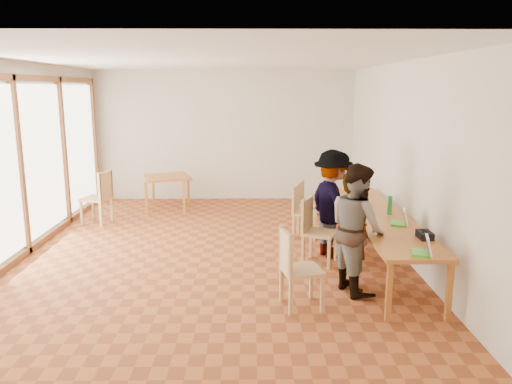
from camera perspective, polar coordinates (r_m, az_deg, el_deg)
ground at (r=8.09m, az=-4.97°, el=-6.94°), size 8.00×8.00×0.00m
wall_back at (r=11.70m, az=-3.65°, el=6.44°), size 6.00×0.10×3.00m
wall_front at (r=3.85m, az=-9.77°, el=-4.94°), size 6.00×0.10×3.00m
wall_right at (r=8.08m, az=16.61°, el=3.54°), size 0.10×8.00×3.00m
window_wall at (r=8.50m, az=-25.52°, el=3.27°), size 0.10×8.00×3.00m
ceiling at (r=7.67m, az=-5.38°, el=14.95°), size 6.00×8.00×0.04m
communal_table at (r=7.64m, az=13.71°, el=-2.85°), size 0.80×4.00×0.75m
side_table at (r=10.83m, az=-10.06°, el=1.41°), size 0.90×0.90×0.75m
chair_near at (r=5.97m, az=4.33°, el=-7.81°), size 0.54×0.54×0.52m
chair_mid at (r=7.51m, az=6.56°, el=-3.58°), size 0.61×0.61×0.53m
chair_far at (r=8.77m, az=5.15°, el=-1.55°), size 0.55×0.55×0.50m
chair_empty at (r=9.68m, az=5.64°, el=-0.63°), size 0.50×0.50×0.45m
chair_spare at (r=10.05m, az=-17.31°, el=0.03°), size 0.58×0.58×0.55m
person_near at (r=6.56m, az=11.03°, el=-4.44°), size 0.53×0.66×1.57m
person_mid at (r=6.53m, az=11.46°, el=-4.05°), size 0.85×0.96×1.67m
person_far at (r=7.77m, az=8.76°, el=-1.38°), size 0.96×1.23×1.68m
laptop_near at (r=5.97m, az=18.68°, el=-6.22°), size 0.28×0.30×0.22m
laptop_mid at (r=7.14m, az=16.34°, el=-3.14°), size 0.29×0.31×0.22m
laptop_far at (r=8.31m, az=11.97°, el=-0.85°), size 0.26×0.29×0.22m
yellow_mug at (r=9.16m, az=10.60°, el=0.30°), size 0.13×0.13×0.09m
green_bottle at (r=7.64m, az=15.05°, el=-1.48°), size 0.07×0.07×0.28m
clear_glass at (r=6.61m, az=18.62°, el=-4.63°), size 0.07×0.07×0.09m
condiment_cup at (r=8.55m, az=10.66°, el=-0.64°), size 0.08×0.08×0.06m
pink_phone at (r=7.78m, az=12.68°, el=-2.13°), size 0.05×0.10×0.01m
black_pouch at (r=6.59m, az=18.74°, el=-4.68°), size 0.16×0.26×0.09m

